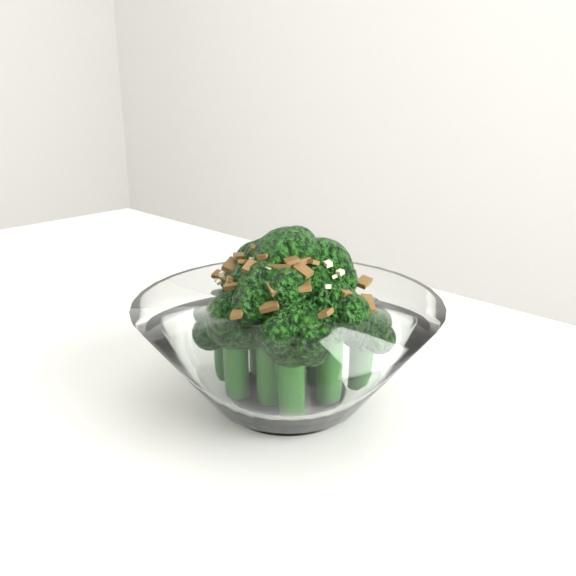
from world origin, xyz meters
The scene contains 2 objects.
table centered at (0.10, -0.08, 0.68)m, with size 1.34×1.04×0.75m.
broccoli_dish centered at (0.29, -0.05, 0.81)m, with size 0.24×0.24×0.15m.
Camera 1 is at (0.53, -0.45, 1.01)m, focal length 40.00 mm.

